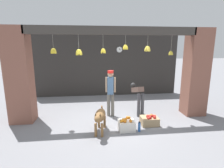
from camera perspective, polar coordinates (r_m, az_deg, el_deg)
ground_plane at (r=5.81m, az=0.53°, el=-11.84°), size 60.00×60.00×0.00m
shop_back_wall at (r=8.50m, az=-2.05°, el=6.07°), size 7.07×0.12×2.95m
shop_pillar_left at (r=6.07m, az=-27.98°, el=2.32°), size 0.70×0.60×2.95m
shop_pillar_right at (r=6.66m, az=25.70°, el=3.27°), size 0.70×0.60×2.95m
storefront_awning at (r=5.45m, az=0.23°, el=16.61°), size 5.17×0.28×0.87m
dog at (r=4.89m, az=-3.94°, el=-10.53°), size 0.42×1.03×0.71m
shopkeeper at (r=5.91m, az=-0.47°, el=-1.96°), size 0.34×0.27×1.59m
worker_stooping at (r=6.19m, az=8.48°, el=-3.56°), size 0.35×0.81×1.06m
fruit_crate_oranges at (r=5.16m, az=4.73°, el=-13.18°), size 0.46×0.41×0.36m
fruit_crate_apples at (r=5.61m, az=12.14°, el=-11.52°), size 0.52×0.43×0.32m
water_bottle at (r=5.14m, az=8.90°, el=-13.64°), size 0.07×0.07×0.30m
wall_clock at (r=8.46m, az=2.44°, el=11.16°), size 0.28×0.03×0.28m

